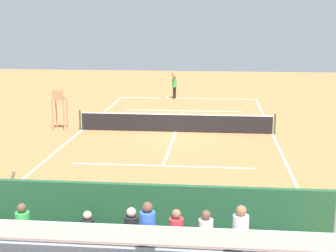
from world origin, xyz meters
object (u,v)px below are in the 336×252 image
object	(u,v)px
tennis_net	(176,123)
tennis_racket	(166,97)
bleacher_stand	(114,250)
tennis_player	(174,85)
umpire_chair	(59,105)
tennis_ball_near	(192,108)
equipment_bag	(121,243)
line_judge	(11,206)
courtside_bench	(196,230)

from	to	relation	value
tennis_net	tennis_racket	xyz separation A→B (m)	(1.66, -11.33, -0.49)
bleacher_stand	tennis_player	world-z (taller)	bleacher_stand
tennis_player	tennis_racket	distance (m)	1.26
umpire_chair	tennis_player	xyz separation A→B (m)	(-5.19, -10.93, -0.30)
tennis_racket	tennis_ball_near	bearing A→B (deg)	116.30
equipment_bag	line_judge	bearing A→B (deg)	-2.50
tennis_racket	line_judge	distance (m)	24.68
tennis_net	tennis_racket	world-z (taller)	tennis_net
bleacher_stand	tennis_player	bearing A→B (deg)	-87.88
line_judge	tennis_net	bearing A→B (deg)	-103.70
equipment_bag	tennis_player	xyz separation A→B (m)	(0.74, -24.32, 0.84)
equipment_bag	tennis_racket	world-z (taller)	equipment_bag
tennis_ball_near	line_judge	world-z (taller)	line_judge
tennis_net	bleacher_stand	world-z (taller)	bleacher_stand
bleacher_stand	tennis_racket	xyz separation A→B (m)	(1.62, -26.70, -0.95)
equipment_bag	tennis_ball_near	xyz separation A→B (m)	(-0.80, -20.33, -0.15)
umpire_chair	equipment_bag	world-z (taller)	umpire_chair
tennis_racket	tennis_ball_near	world-z (taller)	tennis_ball_near
equipment_bag	tennis_player	bearing A→B (deg)	-88.27
courtside_bench	equipment_bag	bearing A→B (deg)	3.82
courtside_bench	equipment_bag	distance (m)	1.96
umpire_chair	line_judge	world-z (taller)	umpire_chair
line_judge	tennis_player	bearing A→B (deg)	-95.25
tennis_net	bleacher_stand	xyz separation A→B (m)	(0.04, 15.36, 0.46)
tennis_racket	courtside_bench	bearing A→B (deg)	97.64
bleacher_stand	umpire_chair	distance (m)	16.55
tennis_net	umpire_chair	distance (m)	6.25
tennis_ball_near	tennis_net	bearing A→B (deg)	85.69
umpire_chair	line_judge	bearing A→B (deg)	102.60
tennis_net	bleacher_stand	bearing A→B (deg)	89.87
umpire_chair	line_judge	xyz separation A→B (m)	(-2.96, 13.26, -0.30)
umpire_chair	tennis_ball_near	size ratio (longest dim) A/B	32.42
tennis_racket	equipment_bag	bearing A→B (deg)	93.19
tennis_net	equipment_bag	xyz separation A→B (m)	(0.28, 13.40, -0.32)
bleacher_stand	line_judge	size ratio (longest dim) A/B	4.70
bleacher_stand	equipment_bag	xyz separation A→B (m)	(0.24, -1.96, -0.78)
umpire_chair	line_judge	size ratio (longest dim) A/B	1.11
umpire_chair	tennis_racket	xyz separation A→B (m)	(-4.54, -11.35, -1.30)
tennis_player	tennis_racket	bearing A→B (deg)	-32.64
tennis_net	tennis_racket	size ratio (longest dim) A/B	17.66
tennis_racket	tennis_ball_near	distance (m)	4.92
tennis_ball_near	line_judge	bearing A→B (deg)	79.46
bleacher_stand	courtside_bench	world-z (taller)	bleacher_stand
tennis_net	courtside_bench	size ratio (longest dim) A/B	5.72
courtside_bench	line_judge	size ratio (longest dim) A/B	0.93
bleacher_stand	tennis_ball_near	bearing A→B (deg)	-91.44
tennis_player	equipment_bag	bearing A→B (deg)	91.73
tennis_racket	tennis_ball_near	size ratio (longest dim) A/B	8.84
equipment_bag	tennis_ball_near	bearing A→B (deg)	-92.25
bleacher_stand	tennis_ball_near	xyz separation A→B (m)	(-0.56, -22.29, -0.93)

